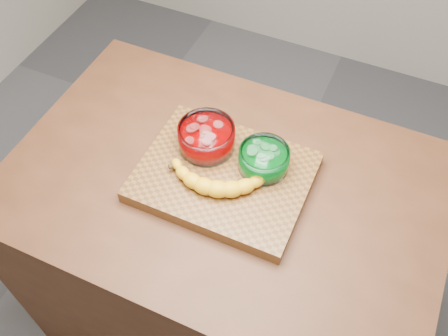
% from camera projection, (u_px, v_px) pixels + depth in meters
% --- Properties ---
extents(ground, '(3.50, 3.50, 0.00)m').
position_uv_depth(ground, '(224.00, 308.00, 2.08)').
color(ground, '#555559').
rests_on(ground, ground).
extents(counter, '(1.20, 0.80, 0.90)m').
position_uv_depth(counter, '(224.00, 258.00, 1.72)').
color(counter, '#522C18').
rests_on(counter, ground).
extents(cutting_board, '(0.45, 0.35, 0.04)m').
position_uv_depth(cutting_board, '(224.00, 177.00, 1.34)').
color(cutting_board, brown).
rests_on(cutting_board, counter).
extents(bowl_red, '(0.16, 0.16, 0.07)m').
position_uv_depth(bowl_red, '(207.00, 137.00, 1.36)').
color(bowl_red, white).
rests_on(bowl_red, cutting_board).
extents(bowl_green, '(0.13, 0.13, 0.06)m').
position_uv_depth(bowl_green, '(264.00, 159.00, 1.32)').
color(bowl_green, white).
rests_on(bowl_green, cutting_board).
extents(banana, '(0.29, 0.17, 0.04)m').
position_uv_depth(banana, '(218.00, 174.00, 1.30)').
color(banana, '#F1B015').
rests_on(banana, cutting_board).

